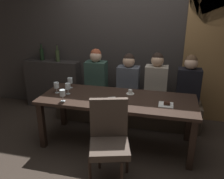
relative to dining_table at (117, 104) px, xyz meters
The scene contains 20 objects.
ground 0.65m from the dining_table, ahead, with size 9.00×9.00×0.00m, color #382D26.
back_wall_tiled 1.49m from the dining_table, 90.00° to the left, with size 6.00×0.12×3.00m, color #383330.
arched_door 1.91m from the dining_table, 40.43° to the left, with size 0.90×0.05×2.55m.
back_counter 1.87m from the dining_table, 146.14° to the left, with size 1.10×0.28×0.95m, color #2F2B29.
dining_table is the anchor object (origin of this frame).
banquette_bench 0.82m from the dining_table, 90.00° to the left, with size 2.50×0.44×0.45m.
chair_near_side 0.73m from the dining_table, 84.47° to the right, with size 0.55×0.55×0.98m.
diner_redhead 0.92m from the dining_table, 126.76° to the left, with size 0.36×0.24×0.84m.
diner_bearded 0.72m from the dining_table, 87.45° to the left, with size 0.36×0.24×0.79m.
diner_far_end 0.90m from the dining_table, 56.14° to the left, with size 0.36×0.24×0.82m.
diner_near_end 1.24m from the dining_table, 35.34° to the left, with size 0.36×0.24×0.81m.
wine_bottle_dark_red 2.10m from the dining_table, 148.73° to the left, with size 0.08×0.08×0.33m.
wine_bottle_pale_label 1.79m from the dining_table, 143.76° to the left, with size 0.08×0.08×0.33m.
wine_glass_near_right 0.94m from the dining_table, behind, with size 0.08×0.08×0.16m.
wine_glass_near_left 0.78m from the dining_table, 157.11° to the right, with size 0.08×0.08×0.16m.
wine_glass_far_right 0.87m from the dining_table, 163.89° to the left, with size 0.08×0.08×0.16m.
wine_glass_center_front 0.77m from the dining_table, behind, with size 0.08×0.08×0.16m.
espresso_cup 0.27m from the dining_table, 52.76° to the left, with size 0.12×0.12×0.06m.
dessert_plate 0.69m from the dining_table, ahead, with size 0.19×0.19×0.05m.
folded_napkin 0.12m from the dining_table, 139.50° to the right, with size 0.11×0.10×0.01m, color silver.
Camera 1 is at (0.67, -2.99, 1.99)m, focal length 37.47 mm.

